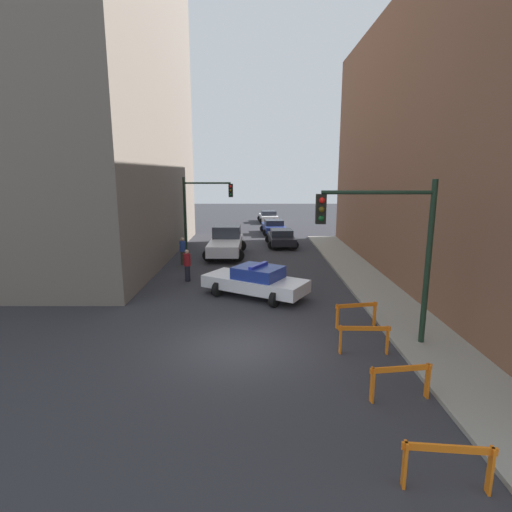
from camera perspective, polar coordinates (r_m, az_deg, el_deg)
name	(u,v)px	position (r m, az deg, el deg)	size (l,w,h in m)	color
ground_plane	(239,347)	(13.19, -2.49, -12.84)	(120.00, 120.00, 0.00)	#2D2D33
sidewalk_right	(431,345)	(14.32, 23.70, -11.56)	(2.40, 44.00, 0.12)	gray
building_corner_left	(51,95)	(29.21, -27.27, 19.81)	(14.00, 20.00, 20.36)	#6B6056
traffic_light_near	(391,238)	(12.98, 18.76, 2.45)	(3.64, 0.35, 5.20)	black
traffic_light_far	(199,204)	(27.97, -8.09, 7.41)	(3.44, 0.35, 5.20)	black
police_car	(255,281)	(17.97, -0.18, -3.59)	(4.98, 3.99, 1.52)	white
white_truck	(225,242)	(26.96, -4.46, 1.99)	(2.68, 5.42, 1.90)	silver
parked_car_near	(280,237)	(30.38, 3.48, 2.68)	(2.41, 4.38, 1.31)	black
parked_car_mid	(273,227)	(36.47, 2.40, 4.23)	(2.51, 4.44, 1.31)	navy
parked_car_far	(267,216)	(45.02, 1.64, 5.68)	(2.48, 4.42, 1.31)	silver
pedestrian_crossing	(186,265)	(20.77, -9.94, -1.26)	(0.43, 0.43, 1.66)	black
pedestrian_corner	(182,251)	(24.60, -10.57, 0.76)	(0.48, 0.48, 1.66)	#382D23
barrier_front	(447,459)	(8.48, 25.61, -24.70)	(1.60, 0.31, 0.90)	orange
barrier_mid	(400,377)	(10.78, 19.83, -15.90)	(1.59, 0.37, 0.90)	orange
barrier_back	(363,335)	(12.92, 15.05, -10.83)	(1.60, 0.20, 0.90)	orange
barrier_corner	(355,311)	(14.95, 14.00, -7.61)	(1.58, 0.45, 0.90)	orange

